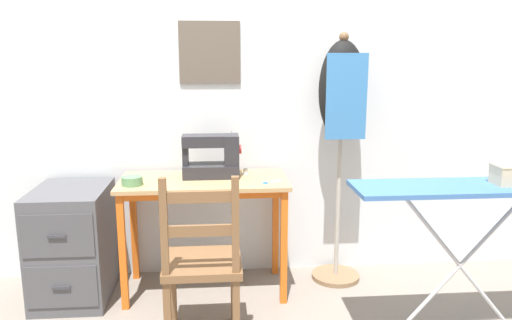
% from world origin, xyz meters
% --- Properties ---
extents(ground_plane, '(14.00, 14.00, 0.00)m').
position_xyz_m(ground_plane, '(0.00, 0.00, 0.00)').
color(ground_plane, gray).
extents(wall_back, '(10.00, 0.07, 2.55)m').
position_xyz_m(wall_back, '(0.00, 0.56, 1.28)').
color(wall_back, silver).
rests_on(wall_back, ground_plane).
extents(sewing_table, '(1.03, 0.50, 0.73)m').
position_xyz_m(sewing_table, '(0.00, 0.24, 0.63)').
color(sewing_table, tan).
rests_on(sewing_table, ground_plane).
extents(sewing_machine, '(0.36, 0.18, 0.29)m').
position_xyz_m(sewing_machine, '(0.07, 0.31, 0.86)').
color(sewing_machine, '#28282D').
rests_on(sewing_machine, sewing_table).
extents(fabric_bowl, '(0.12, 0.12, 0.05)m').
position_xyz_m(fabric_bowl, '(-0.41, 0.14, 0.76)').
color(fabric_bowl, '#56895B').
rests_on(fabric_bowl, sewing_table).
extents(scissors, '(0.13, 0.09, 0.01)m').
position_xyz_m(scissors, '(0.39, 0.13, 0.74)').
color(scissors, silver).
rests_on(scissors, sewing_table).
extents(thread_spool_near_machine, '(0.04, 0.04, 0.04)m').
position_xyz_m(thread_spool_near_machine, '(0.27, 0.35, 0.75)').
color(thread_spool_near_machine, silver).
rests_on(thread_spool_near_machine, sewing_table).
extents(wooden_chair, '(0.40, 0.38, 0.92)m').
position_xyz_m(wooden_chair, '(-0.00, -0.34, 0.43)').
color(wooden_chair, brown).
rests_on(wooden_chair, ground_plane).
extents(filing_cabinet, '(0.43, 0.58, 0.69)m').
position_xyz_m(filing_cabinet, '(-0.81, 0.23, 0.35)').
color(filing_cabinet, '#4C4C51').
rests_on(filing_cabinet, ground_plane).
extents(dress_form, '(0.32, 0.32, 1.62)m').
position_xyz_m(dress_form, '(0.87, 0.34, 1.17)').
color(dress_form, '#846647').
rests_on(dress_form, ground_plane).
extents(ironing_board, '(1.15, 0.32, 0.85)m').
position_xyz_m(ironing_board, '(1.34, -0.41, 0.79)').
color(ironing_board, '#3D6BAD').
rests_on(ironing_board, ground_plane).
extents(storage_box, '(0.17, 0.13, 0.10)m').
position_xyz_m(storage_box, '(1.56, -0.42, 0.89)').
color(storage_box, beige).
rests_on(storage_box, ironing_board).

